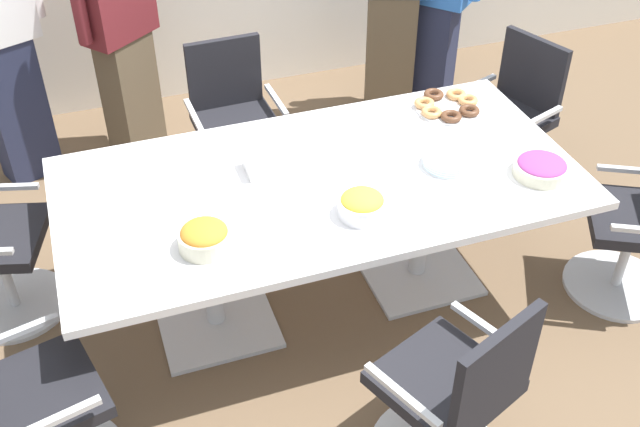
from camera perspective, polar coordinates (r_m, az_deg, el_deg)
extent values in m
cube|color=brown|center=(4.03, 0.00, -6.22)|extent=(10.00, 10.00, 0.01)
cube|color=white|center=(3.55, 0.00, 2.28)|extent=(2.40, 1.20, 0.04)
cube|color=silver|center=(3.92, -7.68, -7.84)|extent=(0.56, 0.56, 0.02)
cylinder|color=silver|center=(3.67, -8.14, -3.97)|extent=(0.09, 0.09, 0.69)
cube|color=silver|center=(4.18, 7.16, -4.27)|extent=(0.56, 0.56, 0.02)
cylinder|color=silver|center=(3.95, 7.56, -0.44)|extent=(0.09, 0.09, 0.69)
cylinder|color=silver|center=(4.91, 12.68, 2.37)|extent=(0.69, 0.69, 0.02)
cylinder|color=silver|center=(4.79, 13.03, 4.45)|extent=(0.05, 0.05, 0.41)
cube|color=black|center=(4.67, 13.43, 6.83)|extent=(0.59, 0.59, 0.06)
cube|color=black|center=(4.71, 15.51, 10.10)|extent=(0.19, 0.42, 0.42)
cube|color=silver|center=(4.49, 16.03, 6.80)|extent=(0.36, 0.15, 0.02)
cube|color=silver|center=(4.74, 11.37, 9.31)|extent=(0.36, 0.15, 0.02)
cylinder|color=silver|center=(4.76, -5.81, 1.89)|extent=(0.56, 0.56, 0.02)
cylinder|color=silver|center=(4.63, -5.97, 4.04)|extent=(0.05, 0.05, 0.41)
cube|color=black|center=(4.51, -6.16, 6.49)|extent=(0.47, 0.47, 0.06)
cube|color=black|center=(4.57, -7.11, 10.33)|extent=(0.44, 0.05, 0.42)
cube|color=silver|center=(4.51, -3.25, 8.40)|extent=(0.04, 0.37, 0.02)
cube|color=silver|center=(4.40, -9.35, 7.17)|extent=(0.04, 0.37, 0.02)
cylinder|color=silver|center=(4.26, -21.61, -6.32)|extent=(0.67, 0.67, 0.02)
cylinder|color=silver|center=(4.12, -22.29, -4.17)|extent=(0.05, 0.05, 0.41)
cube|color=silver|center=(4.09, -22.62, 1.81)|extent=(0.36, 0.13, 0.02)
cube|color=black|center=(3.19, -20.26, -12.63)|extent=(0.56, 0.56, 0.06)
cube|color=silver|center=(3.27, -21.95, -8.35)|extent=(0.36, 0.12, 0.02)
cube|color=silver|center=(2.94, -19.38, -14.39)|extent=(0.36, 0.12, 0.02)
cylinder|color=silver|center=(3.27, 8.77, -14.81)|extent=(0.05, 0.05, 0.41)
cube|color=black|center=(3.08, 9.18, -12.19)|extent=(0.60, 0.60, 0.06)
cube|color=black|center=(2.83, 12.91, -11.41)|extent=(0.42, 0.20, 0.42)
cube|color=silver|center=(2.87, 6.11, -13.24)|extent=(0.17, 0.35, 0.02)
cube|color=silver|center=(3.13, 12.39, -8.38)|extent=(0.17, 0.35, 0.02)
cylinder|color=silver|center=(4.36, 21.05, -4.97)|extent=(0.73, 0.73, 0.02)
cylinder|color=silver|center=(4.22, 21.69, -2.83)|extent=(0.05, 0.05, 0.41)
cube|color=black|center=(4.08, 22.44, -0.35)|extent=(0.62, 0.62, 0.06)
cube|color=silver|center=(4.21, 22.30, 2.98)|extent=(0.34, 0.20, 0.02)
cube|color=#232842|center=(5.00, -21.52, 7.16)|extent=(0.37, 0.31, 0.90)
cube|color=brown|center=(5.01, -13.80, 8.38)|extent=(0.37, 0.36, 0.83)
cube|color=brown|center=(5.33, 5.21, 11.60)|extent=(0.37, 0.30, 0.88)
cube|color=#232842|center=(5.44, 8.11, 11.47)|extent=(0.36, 0.37, 0.80)
cylinder|color=beige|center=(3.70, 16.08, 3.17)|extent=(0.26, 0.26, 0.06)
ellipsoid|color=#9E3D8E|center=(3.68, 16.15, 3.55)|extent=(0.22, 0.22, 0.05)
cylinder|color=white|center=(3.31, 3.13, 0.47)|extent=(0.21, 0.21, 0.08)
ellipsoid|color=yellow|center=(3.29, 3.16, 1.00)|extent=(0.19, 0.19, 0.07)
cylinder|color=beige|center=(3.17, -8.54, -1.94)|extent=(0.22, 0.22, 0.08)
ellipsoid|color=orange|center=(3.15, -8.60, -1.39)|extent=(0.19, 0.19, 0.07)
cylinder|color=white|center=(4.13, 9.42, 7.73)|extent=(0.34, 0.34, 0.01)
torus|color=tan|center=(4.17, 10.92, 8.26)|extent=(0.11, 0.11, 0.03)
torus|color=tan|center=(4.22, 10.08, 8.70)|extent=(0.11, 0.11, 0.03)
torus|color=brown|center=(4.20, 8.43, 8.73)|extent=(0.11, 0.11, 0.03)
torus|color=tan|center=(4.11, 7.75, 8.11)|extent=(0.11, 0.11, 0.03)
torus|color=tan|center=(4.03, 8.29, 7.46)|extent=(0.11, 0.11, 0.03)
torus|color=brown|center=(4.01, 9.71, 7.12)|extent=(0.11, 0.11, 0.03)
torus|color=brown|center=(4.08, 11.02, 7.50)|extent=(0.11, 0.11, 0.03)
cylinder|color=white|center=(3.68, 9.43, 3.56)|extent=(0.23, 0.23, 0.01)
cylinder|color=silver|center=(3.68, 9.44, 3.64)|extent=(0.23, 0.23, 0.01)
cylinder|color=white|center=(3.67, 9.45, 3.72)|extent=(0.23, 0.23, 0.01)
cylinder|color=silver|center=(3.67, 9.46, 3.79)|extent=(0.23, 0.23, 0.01)
cylinder|color=white|center=(3.67, 9.47, 3.87)|extent=(0.23, 0.23, 0.01)
cylinder|color=silver|center=(3.66, 9.48, 3.95)|extent=(0.23, 0.23, 0.01)
cylinder|color=white|center=(3.66, 9.49, 4.03)|extent=(0.23, 0.23, 0.01)
cylinder|color=silver|center=(3.66, 9.50, 4.10)|extent=(0.23, 0.23, 0.01)
cube|color=white|center=(3.58, -4.29, 3.72)|extent=(0.16, 0.16, 0.09)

